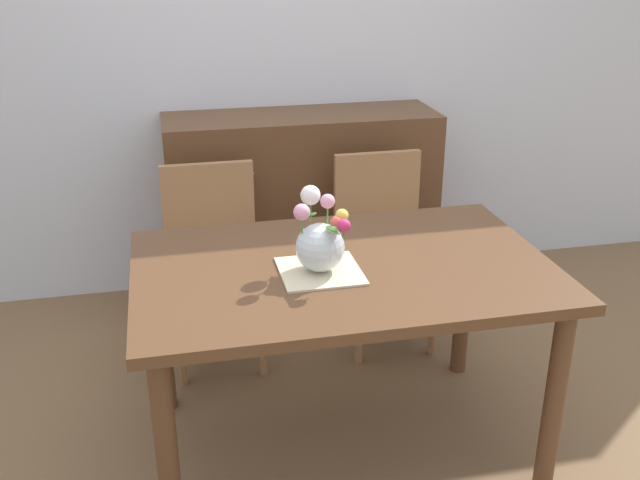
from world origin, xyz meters
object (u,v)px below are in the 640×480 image
Objects in this scene: chair_right at (382,235)px; flower_vase at (320,241)px; dining_table at (343,290)px; dresser at (302,207)px; chair_left at (213,250)px.

flower_vase is (-0.49, -0.85, 0.37)m from chair_right.
chair_right is 3.28× the size of flower_vase.
dining_table is 0.92m from chair_right.
dining_table is 1.35m from dresser.
dining_table is at bearing 23.41° from flower_vase.
dresser is at bearing -135.15° from chair_left.
chair_right is 0.64× the size of dresser.
chair_right is at bearing -180.00° from chair_left.
chair_left reaches higher than dining_table.
dining_table is at bearing -94.95° from dresser.
chair_left is at bearing 0.00° from chair_right.
dining_table is 1.63× the size of chair_left.
flower_vase reaches higher than dining_table.
dining_table is 0.92m from chair_left.
flower_vase is at bearing -98.61° from dresser.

